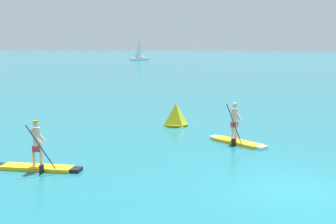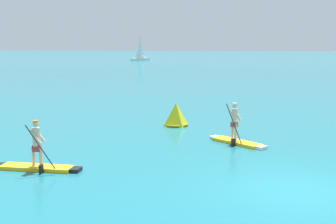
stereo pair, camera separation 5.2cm
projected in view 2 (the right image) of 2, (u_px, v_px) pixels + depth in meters
name	position (u px, v px, depth m)	size (l,w,h in m)	color
ground	(296.00, 191.00, 12.97)	(440.00, 440.00, 0.00)	#1E727F
paddleboarder_near_left	(37.00, 160.00, 15.11)	(3.23, 0.85, 1.77)	yellow
paddleboarder_mid_center	(236.00, 136.00, 19.01)	(2.59, 2.19, 1.82)	yellow
race_marker_buoy	(176.00, 116.00, 23.12)	(1.52, 1.52, 1.22)	yellow
sailboat_left_horizon	(140.00, 57.00, 107.71)	(4.24, 4.71, 6.01)	white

